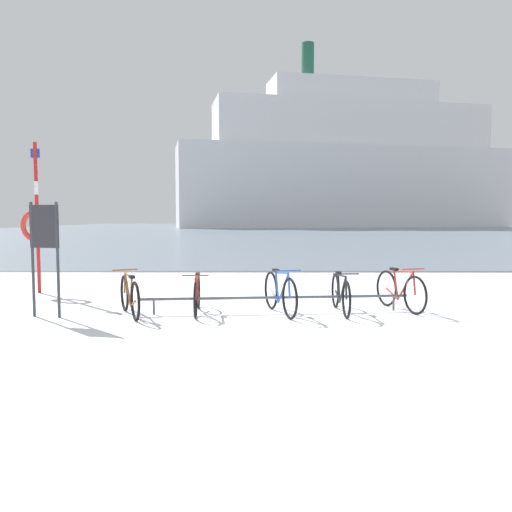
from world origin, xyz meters
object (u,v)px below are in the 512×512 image
Objects in this scene: bicycle_2 at (280,293)px; ferry_ship at (356,167)px; bicycle_3 at (341,294)px; bicycle_4 at (400,290)px; bicycle_1 at (197,295)px; bicycle_0 at (130,296)px; info_sign at (45,239)px; rescue_post at (37,222)px.

ferry_ship is at bearing 78.52° from bicycle_2.
bicycle_2 is 1.12m from bicycle_3.
bicycle_4 is 0.03× the size of ferry_ship.
bicycle_1 is 0.03× the size of ferry_ship.
bicycle_2 is at bearing -174.23° from bicycle_3.
bicycle_0 is at bearing -103.34° from ferry_ship.
bicycle_2 is 0.84× the size of info_sign.
bicycle_2 is (2.69, 0.19, 0.02)m from bicycle_0.
bicycle_4 is at bearing 13.80° from bicycle_3.
bicycle_2 reaches higher than bicycle_3.
bicycle_4 reaches higher than bicycle_1.
ferry_ship is at bearing 74.20° from rescue_post.
rescue_post is (-3.96, 2.53, 1.29)m from bicycle_1.
rescue_post is at bearing 135.18° from bicycle_0.
rescue_post reaches higher than bicycle_1.
bicycle_4 is 6.53m from info_sign.
bicycle_0 is 0.78× the size of info_sign.
bicycle_4 is (4.98, 0.59, 0.02)m from bicycle_0.
bicycle_2 is at bearing -101.48° from ferry_ship.
info_sign is at bearing -175.62° from bicycle_0.
ferry_ship reaches higher than bicycle_3.
bicycle_4 is 8.17m from rescue_post.
info_sign is 0.03× the size of ferry_ship.
bicycle_4 is (1.17, 0.29, 0.02)m from bicycle_3.
info_sign is 80.89m from ferry_ship.
bicycle_3 is (2.63, 0.05, 0.01)m from bicycle_1.
bicycle_2 is 0.49× the size of rescue_post.
info_sign is at bearing -173.77° from bicycle_4.
bicycle_1 is at bearing -32.50° from rescue_post.
bicycle_4 is 0.46× the size of rescue_post.
bicycle_0 is 0.03× the size of ferry_ship.
bicycle_4 is at bearing 6.23° from info_sign.
bicycle_0 is 0.98× the size of bicycle_4.
info_sign reaches higher than bicycle_3.
bicycle_3 is 0.51× the size of rescue_post.
rescue_post reaches higher than bicycle_3.
info_sign is at bearing -172.18° from bicycle_1.
bicycle_0 is 80.55m from ferry_ship.
bicycle_0 is 1.77m from info_sign.
bicycle_3 is 0.87× the size of info_sign.
rescue_post is at bearing 159.46° from bicycle_3.
bicycle_1 is 2.83m from info_sign.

